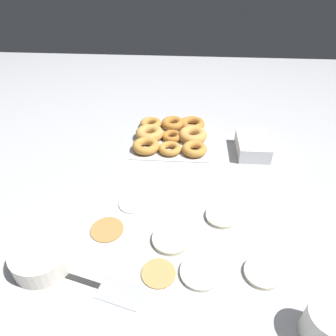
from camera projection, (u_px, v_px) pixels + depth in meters
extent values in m
plane|color=#B2B5BA|center=(166.00, 202.00, 0.94)|extent=(3.00, 3.00, 0.00)
cylinder|color=silver|center=(200.00, 273.00, 0.74)|extent=(0.10, 0.10, 0.01)
cylinder|color=beige|center=(262.00, 273.00, 0.73)|extent=(0.09, 0.09, 0.01)
cylinder|color=#B27F42|center=(107.00, 229.00, 0.85)|extent=(0.09, 0.09, 0.01)
cylinder|color=beige|center=(171.00, 239.00, 0.82)|extent=(0.10, 0.10, 0.01)
cylinder|color=silver|center=(133.00, 203.00, 0.93)|extent=(0.08, 0.08, 0.01)
cylinder|color=beige|center=(221.00, 216.00, 0.88)|extent=(0.09, 0.09, 0.01)
cylinder|color=tan|center=(157.00, 273.00, 0.74)|extent=(0.09, 0.09, 0.01)
cube|color=silver|center=(171.00, 139.00, 1.24)|extent=(0.30, 0.32, 0.01)
torus|color=#B7752D|center=(192.00, 124.00, 1.30)|extent=(0.11, 0.11, 0.03)
torus|color=#B7752D|center=(173.00, 123.00, 1.30)|extent=(0.10, 0.10, 0.03)
torus|color=#C68438|center=(151.00, 124.00, 1.31)|extent=(0.09, 0.09, 0.03)
torus|color=#D19347|center=(193.00, 135.00, 1.22)|extent=(0.12, 0.12, 0.04)
torus|color=#AD6B28|center=(172.00, 136.00, 1.23)|extent=(0.08, 0.08, 0.02)
torus|color=#D19347|center=(149.00, 133.00, 1.23)|extent=(0.11, 0.11, 0.04)
torus|color=#C68438|center=(194.00, 149.00, 1.14)|extent=(0.10, 0.10, 0.03)
torus|color=#C68438|center=(170.00, 148.00, 1.15)|extent=(0.09, 0.09, 0.03)
torus|color=#C68438|center=(146.00, 146.00, 1.16)|extent=(0.11, 0.11, 0.03)
cylinder|color=silver|center=(42.00, 256.00, 0.75)|extent=(0.15, 0.15, 0.06)
cube|color=white|center=(252.00, 149.00, 1.15)|extent=(0.12, 0.16, 0.03)
cube|color=white|center=(253.00, 143.00, 1.14)|extent=(0.12, 0.16, 0.03)
cylinder|color=white|center=(325.00, 326.00, 0.60)|extent=(0.09, 0.09, 0.08)
cube|color=black|center=(76.00, 278.00, 0.73)|extent=(0.13, 0.05, 0.01)
cube|color=#A8A8AD|center=(120.00, 293.00, 0.70)|extent=(0.12, 0.08, 0.01)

